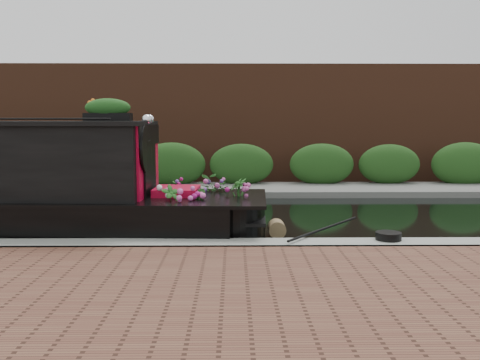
{
  "coord_description": "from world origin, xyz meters",
  "views": [
    {
      "loc": [
        1.79,
        -11.4,
        2.14
      ],
      "look_at": [
        1.92,
        -0.6,
        0.91
      ],
      "focal_mm": 40.0,
      "sensor_mm": 36.0,
      "label": 1
    }
  ],
  "objects": [
    {
      "name": "coiled_mooring_rope",
      "position": [
        4.23,
        -3.16,
        0.31
      ],
      "size": [
        0.4,
        0.4,
        0.12
      ],
      "primitive_type": "cylinder",
      "color": "black",
      "rests_on": "near_bank_coping"
    },
    {
      "name": "ground",
      "position": [
        0.0,
        0.0,
        0.0
      ],
      "size": [
        80.0,
        80.0,
        0.0
      ],
      "primitive_type": "plane",
      "color": "black",
      "rests_on": "ground"
    },
    {
      "name": "far_bank_path",
      "position": [
        0.0,
        4.2,
        0.0
      ],
      "size": [
        40.0,
        2.4,
        0.34
      ],
      "primitive_type": "cube",
      "color": "#63635F",
      "rests_on": "ground"
    },
    {
      "name": "near_bank_coping",
      "position": [
        0.0,
        -3.3,
        0.0
      ],
      "size": [
        40.0,
        0.6,
        0.5
      ],
      "primitive_type": "cube",
      "color": "gray",
      "rests_on": "ground"
    },
    {
      "name": "rope_fender",
      "position": [
        2.58,
        -1.83,
        0.16
      ],
      "size": [
        0.31,
        0.39,
        0.31
      ],
      "primitive_type": "cylinder",
      "rotation": [
        1.57,
        0.0,
        0.0
      ],
      "color": "olive",
      "rests_on": "ground"
    },
    {
      "name": "far_hedge",
      "position": [
        0.0,
        5.1,
        0.0
      ],
      "size": [
        40.0,
        1.1,
        2.8
      ],
      "primitive_type": "cube",
      "color": "#1E4517",
      "rests_on": "ground"
    },
    {
      "name": "far_brick_wall",
      "position": [
        0.0,
        7.2,
        0.0
      ],
      "size": [
        40.0,
        1.0,
        8.0
      ],
      "primitive_type": "cube",
      "color": "#542D1C",
      "rests_on": "ground"
    }
  ]
}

